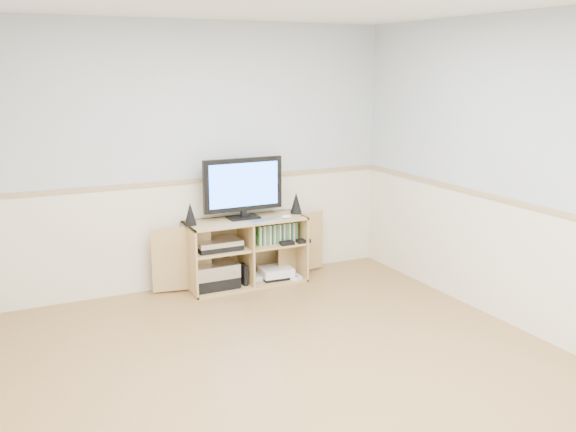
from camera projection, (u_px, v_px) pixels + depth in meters
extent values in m
cube|color=#AD884D|center=(303.00, 381.00, 4.37)|extent=(4.00, 4.50, 0.02)
cube|color=silver|center=(535.00, 177.00, 4.95)|extent=(0.02, 4.50, 2.50)
cube|color=silver|center=(194.00, 157.00, 6.06)|extent=(4.00, 0.02, 2.50)
cube|color=#EEE3C2|center=(197.00, 234.00, 6.21)|extent=(4.00, 0.01, 1.00)
cube|color=tan|center=(195.00, 181.00, 6.09)|extent=(4.00, 0.02, 0.04)
cube|color=tan|center=(247.00, 283.00, 6.29)|extent=(1.16, 0.43, 0.02)
cube|color=tan|center=(246.00, 220.00, 6.15)|extent=(1.16, 0.43, 0.02)
cube|color=tan|center=(190.00, 260.00, 5.98)|extent=(0.02, 0.43, 0.65)
cube|color=tan|center=(298.00, 245.00, 6.47)|extent=(0.02, 0.43, 0.65)
cube|color=tan|center=(238.00, 247.00, 6.40)|extent=(1.16, 0.02, 0.65)
cube|color=tan|center=(246.00, 252.00, 6.22)|extent=(0.02, 0.41, 0.61)
cube|color=tan|center=(218.00, 250.00, 6.09)|extent=(0.55, 0.39, 0.02)
cube|color=tan|center=(273.00, 243.00, 6.33)|extent=(0.55, 0.39, 0.02)
cube|color=tan|center=(182.00, 259.00, 6.00)|extent=(0.55, 0.11, 0.61)
cube|color=tan|center=(301.00, 243.00, 6.54)|extent=(0.55, 0.11, 0.61)
cube|color=black|center=(244.00, 217.00, 6.19)|extent=(0.30, 0.18, 0.02)
cube|color=black|center=(243.00, 213.00, 6.18)|extent=(0.05, 0.04, 0.06)
cube|color=black|center=(243.00, 184.00, 6.12)|extent=(0.79, 0.05, 0.51)
cube|color=blue|center=(244.00, 185.00, 6.09)|extent=(0.70, 0.01, 0.42)
cone|color=black|center=(190.00, 214.00, 5.91)|extent=(0.11, 0.11, 0.21)
cone|color=black|center=(296.00, 203.00, 6.38)|extent=(0.12, 0.12, 0.21)
cube|color=silver|center=(265.00, 220.00, 6.09)|extent=(0.32, 0.18, 0.01)
ellipsoid|color=white|center=(286.00, 217.00, 6.18)|extent=(0.10, 0.07, 0.04)
cube|color=black|center=(215.00, 281.00, 6.14)|extent=(0.42, 0.31, 0.11)
cube|color=silver|center=(214.00, 269.00, 6.11)|extent=(0.42, 0.31, 0.13)
cube|color=black|center=(218.00, 247.00, 6.08)|extent=(0.42, 0.29, 0.05)
cube|color=silver|center=(218.00, 242.00, 6.07)|extent=(0.42, 0.29, 0.05)
cube|color=black|center=(244.00, 274.00, 6.20)|extent=(0.04, 0.14, 0.20)
cube|color=white|center=(263.00, 276.00, 6.39)|extent=(0.22, 0.17, 0.05)
cube|color=black|center=(276.00, 276.00, 6.40)|extent=(0.31, 0.26, 0.03)
cube|color=white|center=(276.00, 271.00, 6.39)|extent=(0.33, 0.28, 0.08)
cube|color=white|center=(297.00, 276.00, 6.42)|extent=(0.04, 0.14, 0.03)
cube|color=white|center=(288.00, 272.00, 6.55)|extent=(0.09, 0.15, 0.03)
cube|color=#3F8C3F|center=(276.00, 233.00, 6.30)|extent=(0.42, 0.13, 0.19)
cube|color=white|center=(290.00, 214.00, 6.61)|extent=(0.12, 0.03, 0.12)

